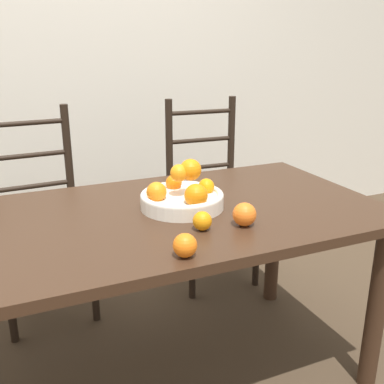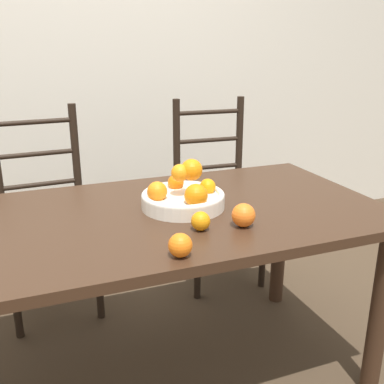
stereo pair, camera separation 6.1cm
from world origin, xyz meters
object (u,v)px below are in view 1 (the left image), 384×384
orange_loose_0 (244,214)px  chair_left (40,222)px  orange_loose_2 (184,246)px  orange_loose_1 (202,221)px  chair_right (210,198)px  fruit_bowl (183,196)px

orange_loose_0 → chair_left: 1.16m
orange_loose_2 → orange_loose_1: bearing=50.5°
orange_loose_2 → chair_left: bearing=105.9°
orange_loose_0 → chair_right: 1.05m
orange_loose_0 → orange_loose_2: (-0.27, -0.13, -0.00)m
orange_loose_1 → chair_right: (0.48, 0.93, -0.28)m
chair_right → fruit_bowl: bearing=-119.7°
fruit_bowl → orange_loose_2: size_ratio=4.39×
chair_left → chair_right: 0.92m
fruit_bowl → chair_right: (0.46, 0.72, -0.30)m
orange_loose_0 → chair_right: (0.33, 0.96, -0.29)m
fruit_bowl → chair_right: chair_right is taller
chair_right → orange_loose_0: bearing=-106.5°
orange_loose_0 → chair_right: size_ratio=0.08×
orange_loose_2 → chair_right: size_ratio=0.07×
orange_loose_2 → fruit_bowl: bearing=68.3°
orange_loose_2 → chair_left: size_ratio=0.07×
orange_loose_1 → chair_right: size_ratio=0.06×
fruit_bowl → orange_loose_2: (-0.15, -0.37, -0.01)m
orange_loose_1 → orange_loose_2: bearing=-129.5°
orange_loose_0 → orange_loose_1: (-0.14, 0.02, -0.01)m
orange_loose_0 → orange_loose_2: orange_loose_0 is taller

